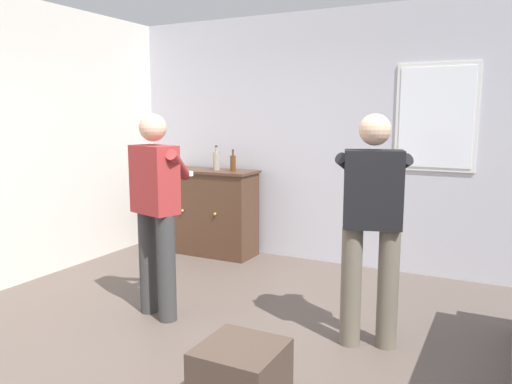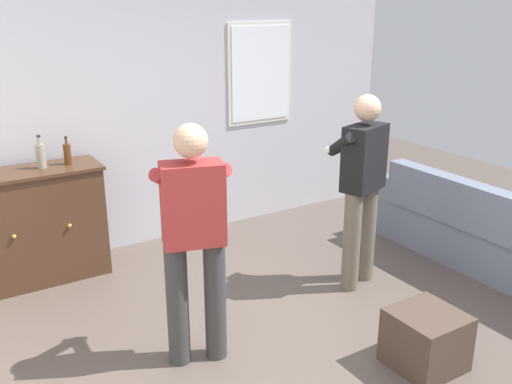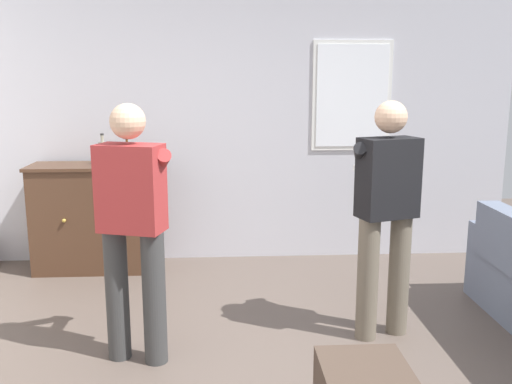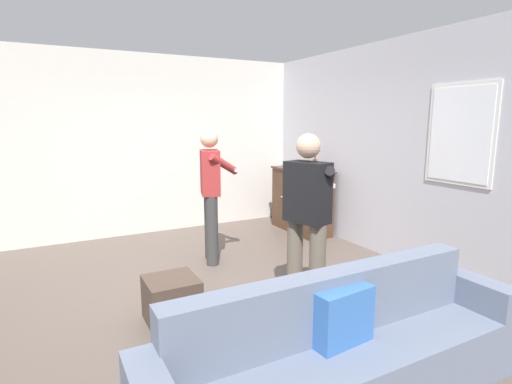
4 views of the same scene
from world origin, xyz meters
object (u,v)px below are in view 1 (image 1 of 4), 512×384
object	(u,v)px
sideboard_cabinet	(209,212)
ottoman	(241,379)
bottle_liquor_amber	(233,163)
person_standing_left	(156,206)
person_standing_right	(372,219)
bottle_wine_green	(216,161)

from	to	relation	value
sideboard_cabinet	ottoman	bearing A→B (deg)	-54.67
sideboard_cabinet	ottoman	size ratio (longest dim) A/B	2.60
bottle_liquor_amber	person_standing_left	size ratio (longest dim) A/B	0.15
person_standing_right	person_standing_left	bearing A→B (deg)	-171.11
ottoman	bottle_liquor_amber	bearing A→B (deg)	120.39
bottle_liquor_amber	person_standing_right	distance (m)	2.56
bottle_wine_green	bottle_liquor_amber	bearing A→B (deg)	0.81
person_standing_left	sideboard_cabinet	bearing A→B (deg)	109.76
bottle_liquor_amber	ottoman	distance (m)	3.30
ottoman	person_standing_right	distance (m)	1.45
sideboard_cabinet	person_standing_right	size ratio (longest dim) A/B	0.70
bottle_wine_green	ottoman	distance (m)	3.42
bottle_liquor_amber	person_standing_left	bearing A→B (deg)	-79.94
bottle_liquor_amber	ottoman	size ratio (longest dim) A/B	0.56
bottle_liquor_amber	person_standing_left	world-z (taller)	person_standing_left
person_standing_left	bottle_wine_green	bearing A→B (deg)	106.71
bottle_wine_green	ottoman	size ratio (longest dim) A/B	0.64
sideboard_cabinet	person_standing_left	xyz separation A→B (m)	(0.65, -1.82, 0.42)
sideboard_cabinet	bottle_wine_green	size ratio (longest dim) A/B	4.03
ottoman	person_standing_left	xyz separation A→B (m)	(-1.28, 0.91, 0.74)
person_standing_left	person_standing_right	size ratio (longest dim) A/B	1.00
sideboard_cabinet	bottle_liquor_amber	bearing A→B (deg)	1.13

